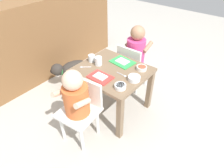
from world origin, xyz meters
name	(u,v)px	position (x,y,z in m)	size (l,w,h in m)	color
ground_plane	(112,107)	(0.00, 0.00, 0.00)	(7.00, 7.00, 0.00)	#B2ADA3
kitchen_cabinet_back	(41,39)	(0.00, 1.03, 0.43)	(1.96, 0.32, 0.86)	brown
dining_table	(112,77)	(0.00, 0.00, 0.37)	(0.52, 0.59, 0.45)	#7A6047
seated_child_left	(77,98)	(-0.42, -0.02, 0.42)	(0.31, 0.31, 0.67)	silver
seated_child_right	(135,51)	(0.42, 0.04, 0.43)	(0.28, 0.28, 0.69)	silver
dog	(72,69)	(0.02, 0.58, 0.20)	(0.42, 0.28, 0.31)	#332D28
food_tray_left	(100,77)	(-0.15, 0.00, 0.45)	(0.14, 0.19, 0.02)	red
food_tray_right	(122,62)	(0.15, 0.00, 0.45)	(0.17, 0.21, 0.02)	green
water_cup_left	(98,62)	(-0.01, 0.14, 0.48)	(0.06, 0.06, 0.07)	white
water_cup_right	(92,59)	(-0.01, 0.23, 0.47)	(0.06, 0.06, 0.06)	white
cereal_bowl_right_side	(134,78)	(-0.01, -0.23, 0.47)	(0.10, 0.10, 0.04)	white
cereal_bowl_left_side	(142,68)	(0.16, -0.20, 0.46)	(0.09, 0.09, 0.03)	white
veggie_bowl_near	(120,86)	(-0.16, -0.21, 0.46)	(0.09, 0.09, 0.03)	white
spoon_by_left_tray	(123,75)	(-0.01, -0.12, 0.45)	(0.02, 0.10, 0.01)	silver
spoon_by_right_tray	(84,67)	(-0.12, 0.21, 0.45)	(0.07, 0.08, 0.01)	silver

